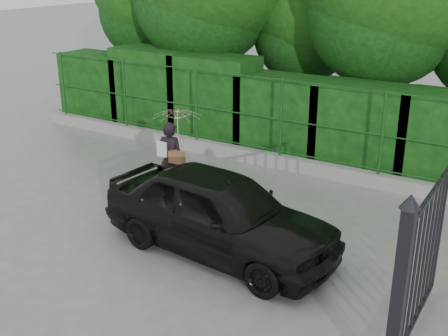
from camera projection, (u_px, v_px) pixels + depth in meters
The scene contains 7 objects.
ground at pixel (142, 241), 9.64m from camera, with size 80.00×80.00×0.00m, color gray.
kerb at pixel (264, 158), 13.17m from camera, with size 14.00×0.25×0.30m, color #9E9E99.
fence at pixel (274, 116), 12.69m from camera, with size 14.13×0.06×1.80m.
hedge at pixel (277, 112), 13.76m from camera, with size 14.20×1.20×2.27m.
gate at pixel (410, 274), 6.38m from camera, with size 0.22×2.33×2.36m.
woman at pixel (175, 138), 11.17m from camera, with size 0.96×0.98×1.80m.
car at pixel (219, 212), 9.09m from camera, with size 1.64×4.08×1.39m, color black.
Camera 1 is at (5.70, -6.56, 4.57)m, focal length 45.00 mm.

